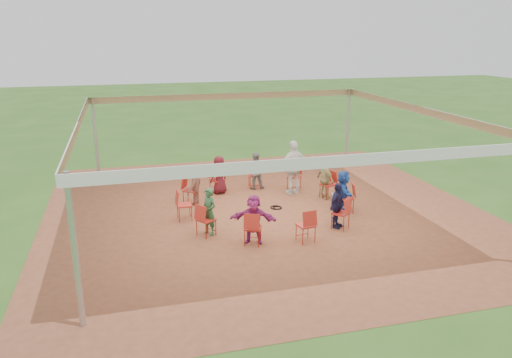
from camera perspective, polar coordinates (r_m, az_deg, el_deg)
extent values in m
plane|color=#2C551A|center=(15.24, 1.07, -3.74)|extent=(80.00, 80.00, 0.00)
plane|color=brown|center=(15.24, 1.07, -3.72)|extent=(13.00, 13.00, 0.00)
cylinder|color=#B2B2B7|center=(9.56, -19.97, -7.88)|extent=(0.12, 0.12, 3.00)
cylinder|color=#B2B2B7|center=(19.13, -17.85, 4.34)|extent=(0.12, 0.12, 3.00)
cylinder|color=#B2B2B7|center=(21.12, 10.44, 5.96)|extent=(0.12, 0.12, 3.00)
plane|color=white|center=(14.48, 1.14, 7.46)|extent=(10.30, 10.30, 0.00)
cube|color=white|center=(9.77, 9.62, 2.02)|extent=(10.30, 0.03, 0.24)
cube|color=white|center=(19.44, -3.17, 9.43)|extent=(10.30, 0.03, 0.24)
cube|color=white|center=(13.98, -19.69, 5.66)|extent=(0.03, 10.30, 0.24)
cube|color=white|center=(16.67, 18.54, 7.40)|extent=(0.03, 10.30, 0.24)
imported|color=#1D4396|center=(15.24, 9.92, -1.41)|extent=(0.75, 1.28, 1.29)
imported|color=tan|center=(16.38, 7.93, -0.04)|extent=(0.60, 0.84, 1.29)
imported|color=slate|center=(17.24, -0.11, 0.97)|extent=(0.67, 0.44, 1.29)
imported|color=#470F16|center=(16.77, -4.22, 0.47)|extent=(0.72, 0.59, 1.29)
imported|color=#543327|center=(15.79, -7.11, -0.64)|extent=(0.79, 0.93, 1.29)
imported|color=#285330|center=(13.43, -5.38, -3.72)|extent=(0.52, 0.56, 1.29)
imported|color=#93246C|center=(12.85, -0.28, -4.60)|extent=(1.28, 0.89, 1.29)
imported|color=#1D1C3F|center=(14.00, 9.24, -3.01)|extent=(0.82, 0.79, 1.29)
imported|color=silver|center=(16.63, 4.34, 1.30)|extent=(1.17, 0.76, 1.84)
torus|color=black|center=(15.53, 2.29, -3.27)|extent=(0.37, 0.37, 0.03)
torus|color=black|center=(15.51, 2.48, -3.31)|extent=(0.30, 0.30, 0.03)
cube|color=#B7B7BC|center=(15.24, 9.08, -1.76)|extent=(0.29, 0.35, 0.01)
cube|color=#B7B7BC|center=(15.22, 9.49, -1.38)|extent=(0.15, 0.32, 0.20)
cube|color=#CCE0FF|center=(15.22, 9.47, -1.38)|extent=(0.12, 0.27, 0.17)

